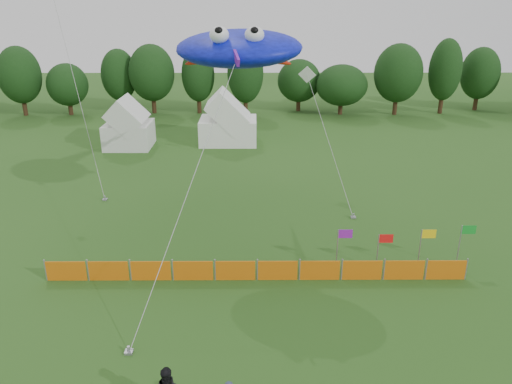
{
  "coord_description": "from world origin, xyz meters",
  "views": [
    {
      "loc": [
        -0.1,
        -12.81,
        12.47
      ],
      "look_at": [
        0.0,
        6.0,
        5.2
      ],
      "focal_mm": 35.0,
      "sensor_mm": 36.0,
      "label": 1
    }
  ],
  "objects_px": {
    "tent_left": "(128,127)",
    "barrier_fence": "(256,271)",
    "tent_right": "(228,123)",
    "stingray_kite": "(239,48)"
  },
  "relations": [
    {
      "from": "tent_left",
      "to": "barrier_fence",
      "type": "xyz_separation_m",
      "value": [
        11.32,
        -23.11,
        -1.32
      ]
    },
    {
      "from": "tent_left",
      "to": "tent_right",
      "type": "distance_m",
      "value": 8.98
    },
    {
      "from": "tent_right",
      "to": "barrier_fence",
      "type": "bearing_deg",
      "value": -84.29
    },
    {
      "from": "barrier_fence",
      "to": "stingray_kite",
      "type": "xyz_separation_m",
      "value": [
        -0.85,
        5.29,
        9.72
      ]
    },
    {
      "from": "tent_left",
      "to": "barrier_fence",
      "type": "distance_m",
      "value": 25.77
    },
    {
      "from": "barrier_fence",
      "to": "stingray_kite",
      "type": "relative_size",
      "value": 1.05
    },
    {
      "from": "tent_left",
      "to": "tent_right",
      "type": "xyz_separation_m",
      "value": [
        8.88,
        1.35,
        0.06
      ]
    },
    {
      "from": "tent_right",
      "to": "barrier_fence",
      "type": "distance_m",
      "value": 24.61
    },
    {
      "from": "tent_right",
      "to": "tent_left",
      "type": "bearing_deg",
      "value": -171.38
    },
    {
      "from": "tent_right",
      "to": "stingray_kite",
      "type": "xyz_separation_m",
      "value": [
        1.6,
        -19.16,
        8.34
      ]
    }
  ]
}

